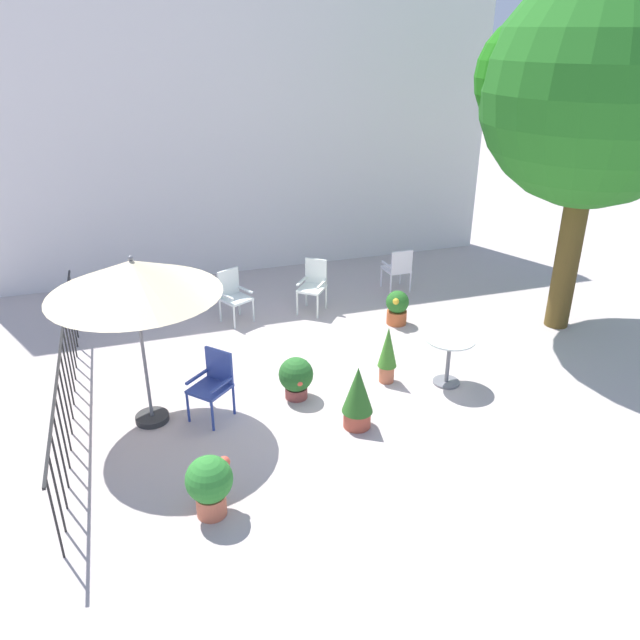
{
  "coord_description": "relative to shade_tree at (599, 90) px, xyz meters",
  "views": [
    {
      "loc": [
        -2.43,
        -7.84,
        4.76
      ],
      "look_at": [
        0.0,
        -0.28,
        1.01
      ],
      "focal_mm": 35.04,
      "sensor_mm": 36.0,
      "label": 1
    }
  ],
  "objects": [
    {
      "name": "patio_chair_2",
      "position": [
        -6.21,
        -1.01,
        -3.36
      ],
      "size": [
        0.66,
        0.65,
        0.92
      ],
      "color": "#2D4192",
      "rests_on": "ground"
    },
    {
      "name": "ground_plane",
      "position": [
        -4.61,
        -0.35,
        -3.89
      ],
      "size": [
        60.0,
        60.0,
        0.0
      ],
      "primitive_type": "plane",
      "color": "#BBACA6"
    },
    {
      "name": "potted_plant_3",
      "position": [
        -2.71,
        0.86,
        -3.56
      ],
      "size": [
        0.4,
        0.4,
        0.61
      ],
      "color": "#BB582E",
      "rests_on": "ground"
    },
    {
      "name": "potted_plant_1",
      "position": [
        -3.67,
        -0.91,
        -3.41
      ],
      "size": [
        0.28,
        0.28,
        0.88
      ],
      "color": "#C56948",
      "rests_on": "ground"
    },
    {
      "name": "patio_umbrella_0",
      "position": [
        -7.04,
        -0.89,
        -1.86
      ],
      "size": [
        2.11,
        2.11,
        2.32
      ],
      "color": "#2D2D2D",
      "rests_on": "ground"
    },
    {
      "name": "terrace_railing",
      "position": [
        -8.05,
        -0.35,
        -3.2
      ],
      "size": [
        0.03,
        5.78,
        1.01
      ],
      "color": "black",
      "rests_on": "ground"
    },
    {
      "name": "potted_plant_2",
      "position": [
        -6.56,
        -2.88,
        -3.48
      ],
      "size": [
        0.51,
        0.53,
        0.72
      ],
      "color": "#CA684A",
      "rests_on": "ground"
    },
    {
      "name": "potted_plant_4",
      "position": [
        -4.49,
        -1.85,
        -3.43
      ],
      "size": [
        0.41,
        0.41,
        0.88
      ],
      "color": "#AC4A37",
      "rests_on": "ground"
    },
    {
      "name": "patio_chair_0",
      "position": [
        -3.93,
        1.87,
        -3.35
      ],
      "size": [
        0.64,
        0.65,
        0.95
      ],
      "color": "white",
      "rests_on": "ground"
    },
    {
      "name": "villa_facade",
      "position": [
        -4.61,
        4.43,
        -1.14
      ],
      "size": [
        10.69,
        0.3,
        5.49
      ],
      "primitive_type": "cube",
      "color": "silver",
      "rests_on": "ground"
    },
    {
      "name": "cafe_table_0",
      "position": [
        -2.85,
        -1.23,
        -3.37
      ],
      "size": [
        0.71,
        0.71,
        0.74
      ],
      "color": "silver",
      "rests_on": "ground"
    },
    {
      "name": "patio_chair_1",
      "position": [
        -5.41,
        1.87,
        -3.36
      ],
      "size": [
        0.61,
        0.6,
        0.93
      ],
      "color": "silver",
      "rests_on": "ground"
    },
    {
      "name": "potted_plant_0",
      "position": [
        -5.05,
        -0.93,
        -3.55
      ],
      "size": [
        0.49,
        0.49,
        0.61
      ],
      "color": "brown",
      "rests_on": "ground"
    },
    {
      "name": "shade_tree",
      "position": [
        0.0,
        0.0,
        0.0
      ],
      "size": [
        3.65,
        3.48,
        5.62
      ],
      "color": "brown",
      "rests_on": "ground"
    },
    {
      "name": "patio_chair_3",
      "position": [
        -2.08,
        2.23,
        -3.39
      ],
      "size": [
        0.47,
        0.49,
        0.87
      ],
      "color": "white",
      "rests_on": "ground"
    }
  ]
}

